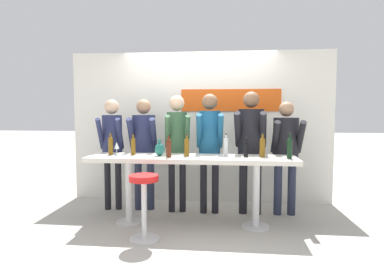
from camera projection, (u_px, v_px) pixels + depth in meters
name	position (u px, v px, depth m)	size (l,w,h in m)	color
ground_plane	(191.00, 225.00, 4.59)	(40.00, 40.00, 0.00)	#B2ADA3
back_wall	(200.00, 127.00, 5.75)	(4.35, 0.12, 2.50)	silver
tasting_table	(191.00, 166.00, 4.52)	(2.75, 0.63, 0.93)	silver
bar_stool	(144.00, 197.00, 4.01)	(0.36, 0.36, 0.78)	silver
person_far_left	(112.00, 141.00, 5.23)	(0.41, 0.54, 1.70)	black
person_left	(144.00, 142.00, 5.23)	(0.45, 0.56, 1.70)	#23283D
person_center_left	(177.00, 139.00, 5.10)	(0.42, 0.56, 1.75)	black
person_center	(210.00, 139.00, 5.03)	(0.41, 0.54, 1.78)	black
person_center_right	(251.00, 139.00, 4.99)	(0.48, 0.60, 1.81)	black
person_right	(286.00, 145.00, 4.96)	(0.44, 0.54, 1.66)	#23283D
wine_bottle_0	(187.00, 146.00, 4.52)	(0.07, 0.07, 0.29)	brown
wine_bottle_1	(111.00, 145.00, 4.66)	(0.06, 0.06, 0.31)	brown
wine_bottle_2	(133.00, 145.00, 4.67)	(0.06, 0.06, 0.29)	brown
wine_bottle_3	(262.00, 146.00, 4.45)	(0.07, 0.07, 0.31)	brown
wine_bottle_4	(226.00, 146.00, 4.55)	(0.06, 0.06, 0.30)	#B7BCC1
wine_bottle_5	(169.00, 147.00, 4.42)	(0.07, 0.07, 0.29)	#4C1E0F
wine_bottle_6	(246.00, 148.00, 4.46)	(0.06, 0.06, 0.25)	black
wine_bottle_7	(290.00, 147.00, 4.30)	(0.07, 0.07, 0.33)	black
wine_glass_0	(117.00, 146.00, 4.64)	(0.07, 0.07, 0.18)	silver
decorative_vase	(160.00, 149.00, 4.57)	(0.13, 0.13, 0.22)	#1E665B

